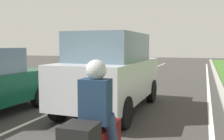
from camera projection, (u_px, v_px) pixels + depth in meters
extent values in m
plane|color=#383533|center=(133.00, 83.00, 13.32)|extent=(60.00, 60.00, 0.00)
cube|color=silver|center=(120.00, 83.00, 13.56)|extent=(0.12, 32.00, 0.01)
cube|color=silver|center=(208.00, 87.00, 12.12)|extent=(0.12, 32.00, 0.01)
cube|color=#9E9B93|center=(220.00, 86.00, 11.94)|extent=(0.24, 48.00, 0.12)
cube|color=#B7BABF|center=(112.00, 79.00, 7.71)|extent=(1.94, 4.52, 1.10)
cube|color=slate|center=(110.00, 47.00, 7.48)|extent=(1.73, 2.72, 0.80)
cylinder|color=black|center=(104.00, 88.00, 9.49)|extent=(0.23, 0.76, 0.76)
cylinder|color=black|center=(151.00, 91.00, 8.88)|extent=(0.23, 0.76, 0.76)
cylinder|color=black|center=(59.00, 106.00, 6.63)|extent=(0.23, 0.76, 0.76)
cylinder|color=black|center=(124.00, 112.00, 6.03)|extent=(0.23, 0.76, 0.76)
cylinder|color=black|center=(39.00, 97.00, 8.15)|extent=(0.22, 0.64, 0.64)
cube|color=#474C51|center=(99.00, 67.00, 14.72)|extent=(1.65, 3.71, 0.80)
cube|color=slate|center=(98.00, 54.00, 14.41)|extent=(1.49, 1.91, 0.68)
cylinder|color=black|center=(96.00, 72.00, 16.18)|extent=(0.22, 0.60, 0.60)
cylinder|color=black|center=(119.00, 73.00, 15.68)|extent=(0.22, 0.60, 0.60)
cylinder|color=black|center=(77.00, 76.00, 13.82)|extent=(0.22, 0.60, 0.60)
cylinder|color=black|center=(104.00, 77.00, 13.32)|extent=(0.22, 0.60, 0.60)
ellipsoid|color=#590A0A|center=(106.00, 121.00, 3.89)|extent=(0.29, 0.51, 0.24)
cube|color=black|center=(80.00, 138.00, 3.04)|extent=(0.41, 0.41, 0.32)
cube|color=#192D47|center=(95.00, 101.00, 3.48)|extent=(0.41, 0.27, 0.60)
sphere|color=#B2B2B7|center=(96.00, 70.00, 3.47)|extent=(0.28, 0.28, 0.28)
cylinder|color=navy|center=(88.00, 125.00, 3.68)|extent=(0.17, 0.30, 0.45)
cylinder|color=navy|center=(110.00, 128.00, 3.57)|extent=(0.17, 0.30, 0.45)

